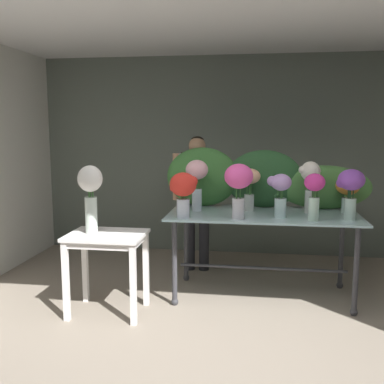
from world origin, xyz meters
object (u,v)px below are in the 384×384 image
vase_fuchsia_dahlias (238,182)px  vase_lilac_anemones (280,191)px  side_table_white (107,246)px  vase_violet_hydrangea (351,186)px  florist (197,189)px  vase_peach_snapdragons (249,182)px  vase_white_roses_tall (90,191)px  vase_magenta_freesia (314,192)px  vase_blush_peonies (197,178)px  vase_scarlet_carnations (183,189)px  vase_ivory_lilies (310,180)px  vase_sunset_roses (348,189)px  display_table_glass (263,226)px

vase_fuchsia_dahlias → vase_lilac_anemones: 0.41m
side_table_white → vase_violet_hydrangea: vase_violet_hydrangea is taller
florist → vase_peach_snapdragons: size_ratio=3.68×
vase_lilac_anemones → vase_peach_snapdragons: bearing=135.8°
vase_violet_hydrangea → vase_white_roses_tall: size_ratio=0.76×
vase_magenta_freesia → vase_blush_peonies: (-1.12, 0.32, 0.07)m
vase_violet_hydrangea → vase_scarlet_carnations: bearing=-175.1°
vase_ivory_lilies → vase_lilac_anemones: 0.41m
vase_scarlet_carnations → vase_white_roses_tall: vase_white_roses_tall is taller
vase_fuchsia_dahlias → vase_scarlet_carnations: vase_fuchsia_dahlias is taller
vase_blush_peonies → vase_violet_hydrangea: vase_blush_peonies is taller
side_table_white → vase_peach_snapdragons: 1.54m
vase_magenta_freesia → vase_fuchsia_dahlias: 0.69m
vase_lilac_anemones → vase_ivory_lilies: bearing=40.9°
vase_magenta_freesia → vase_scarlet_carnations: vase_magenta_freesia is taller
vase_scarlet_carnations → vase_blush_peonies: bearing=77.9°
side_table_white → vase_blush_peonies: (0.74, 0.65, 0.56)m
vase_ivory_lilies → vase_sunset_roses: (0.38, 0.05, -0.09)m
vase_blush_peonies → vase_lilac_anemones: 0.85m
vase_ivory_lilies → vase_blush_peonies: bearing=-177.5°
vase_peach_snapdragons → vase_scarlet_carnations: vase_peach_snapdragons is taller
vase_blush_peonies → vase_fuchsia_dahlias: 0.55m
side_table_white → vase_sunset_roses: (2.23, 0.75, 0.46)m
display_table_glass → vase_fuchsia_dahlias: (-0.24, -0.30, 0.48)m
vase_magenta_freesia → vase_blush_peonies: 1.16m
florist → vase_peach_snapdragons: 0.89m
vase_fuchsia_dahlias → vase_sunset_roses: size_ratio=1.39×
vase_blush_peonies → vase_violet_hydrangea: (1.45, -0.24, -0.03)m
vase_magenta_freesia → vase_violet_hydrangea: vase_violet_hydrangea is taller
florist → vase_ivory_lilies: florist is taller
side_table_white → display_table_glass: bearing=23.5°
vase_lilac_anemones → vase_sunset_roses: (0.68, 0.31, -0.01)m
florist → vase_lilac_anemones: bearing=-45.1°
vase_lilac_anemones → vase_violet_hydrangea: size_ratio=0.88×
vase_magenta_freesia → vase_sunset_roses: 0.56m
side_table_white → vase_scarlet_carnations: 0.87m
side_table_white → vase_lilac_anemones: size_ratio=1.81×
florist → vase_violet_hydrangea: bearing=-31.3°
display_table_glass → vase_lilac_anemones: size_ratio=4.50×
display_table_glass → side_table_white: bearing=-156.5°
vase_sunset_roses → vase_white_roses_tall: size_ratio=0.60×
vase_scarlet_carnations → vase_white_roses_tall: (-0.80, -0.28, 0.01)m
side_table_white → vase_magenta_freesia: bearing=10.2°
vase_ivory_lilies → vase_sunset_roses: vase_ivory_lilies is taller
display_table_glass → vase_lilac_anemones: bearing=-50.0°
florist → vase_white_roses_tall: florist is taller
vase_magenta_freesia → vase_sunset_roses: vase_magenta_freesia is taller
vase_magenta_freesia → vase_scarlet_carnations: bearing=-177.6°
vase_blush_peonies → vase_scarlet_carnations: bearing=-102.1°
florist → vase_white_roses_tall: (-0.79, -1.35, 0.15)m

